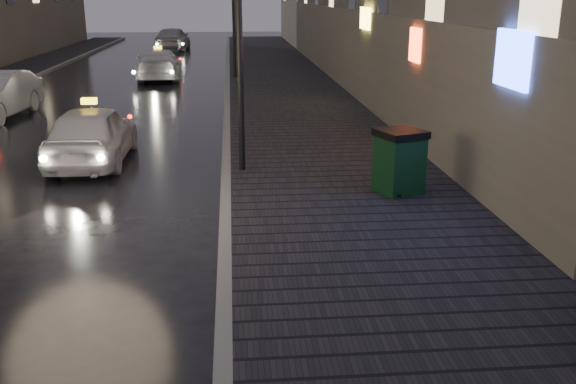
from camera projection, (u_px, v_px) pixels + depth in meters
name	position (u px, v px, depth m)	size (l,w,h in m)	color
ground	(105.00, 309.00, 8.06)	(120.00, 120.00, 0.00)	black
sidewalk	(282.00, 81.00, 28.33)	(4.60, 58.00, 0.15)	black
curb	(227.00, 81.00, 28.13)	(0.20, 58.00, 0.15)	slate
curb_far	(19.00, 84.00, 27.38)	(0.20, 58.00, 0.15)	slate
lamp_near	(239.00, 9.00, 12.88)	(0.36, 0.36, 5.28)	black
lamp_far	(233.00, 0.00, 28.10)	(0.36, 0.36, 5.28)	black
trash_bin	(399.00, 161.00, 12.12)	(1.02, 1.02, 1.21)	#0E3319
taxi_near	(92.00, 134.00, 14.80)	(1.63, 4.04, 1.38)	silver
taxi_mid	(159.00, 64.00, 29.15)	(1.92, 4.71, 1.37)	white
car_far	(173.00, 39.00, 43.70)	(1.91, 4.74, 1.62)	#A09FA7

